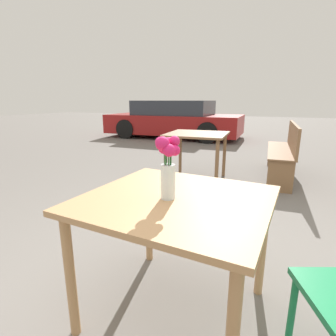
{
  "coord_description": "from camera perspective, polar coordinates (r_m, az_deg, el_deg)",
  "views": [
    {
      "loc": [
        0.47,
        -1.18,
        1.19
      ],
      "look_at": [
        -0.03,
        -0.03,
        0.86
      ],
      "focal_mm": 28.0,
      "sensor_mm": 36.0,
      "label": 1
    }
  ],
  "objects": [
    {
      "name": "parked_car",
      "position": [
        8.73,
        1.35,
        10.46
      ],
      "size": [
        4.35,
        2.03,
        1.18
      ],
      "color": "maroon",
      "rests_on": "ground_plane"
    },
    {
      "name": "ground_plane",
      "position": [
        1.74,
        1.64,
        -28.56
      ],
      "size": [
        40.0,
        40.0,
        0.0
      ],
      "primitive_type": "plane",
      "color": "slate"
    },
    {
      "name": "flower_vase",
      "position": [
        1.29,
        -0.06,
        0.81
      ],
      "size": [
        0.12,
        0.14,
        0.32
      ],
      "color": "silver",
      "rests_on": "table_front"
    },
    {
      "name": "table_back",
      "position": [
        3.93,
        6.32,
        6.08
      ],
      "size": [
        0.91,
        0.9,
        0.72
      ],
      "color": "brown",
      "rests_on": "ground_plane"
    },
    {
      "name": "table_front",
      "position": [
        1.39,
        1.82,
        -9.85
      ],
      "size": [
        0.98,
        0.93,
        0.7
      ],
      "color": "tan",
      "rests_on": "ground_plane"
    },
    {
      "name": "bench_near",
      "position": [
        4.44,
        24.21,
        3.85
      ],
      "size": [
        0.44,
        1.66,
        0.85
      ],
      "color": "brown",
      "rests_on": "ground_plane"
    }
  ]
}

